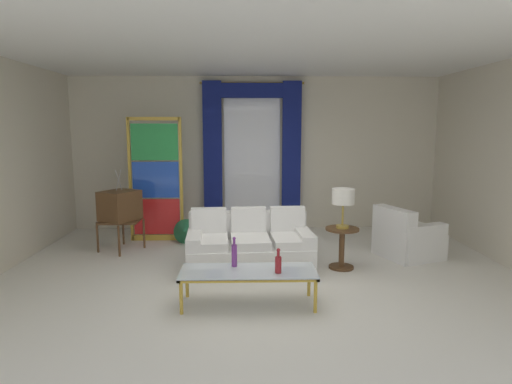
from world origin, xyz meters
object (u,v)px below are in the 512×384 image
coffee_table (248,273)px  armchair_white (406,239)px  stained_glass_divider (156,182)px  table_lamp_brass (343,198)px  couch_white_long (249,247)px  peacock_figurine (185,232)px  bottle_blue_decanter (278,263)px  round_side_table (342,244)px  bottle_crystal_tall (234,254)px  vintage_tv (120,207)px

coffee_table → armchair_white: size_ratio=1.48×
stained_glass_divider → table_lamp_brass: (2.97, -1.64, -0.03)m
couch_white_long → peacock_figurine: bearing=130.4°
coffee_table → armchair_white: bearing=35.6°
bottle_blue_decanter → stained_glass_divider: 3.62m
peacock_figurine → round_side_table: size_ratio=1.01×
couch_white_long → bottle_crystal_tall: 1.22m
peacock_figurine → armchair_white: bearing=-13.1°
bottle_crystal_tall → armchair_white: 3.13m
round_side_table → vintage_tv: bearing=163.5°
coffee_table → stained_glass_divider: 3.40m
round_side_table → stained_glass_divider: bearing=151.1°
stained_glass_divider → bottle_blue_decanter: bearing=-57.1°
bottle_crystal_tall → round_side_table: (1.52, 1.12, -0.20)m
couch_white_long → peacock_figurine: (-1.10, 1.29, -0.08)m
armchair_white → round_side_table: armchair_white is taller
couch_white_long → armchair_white: size_ratio=1.73×
bottle_crystal_tall → peacock_figurine: (-0.91, 2.47, -0.34)m
couch_white_long → coffee_table: (-0.03, -1.32, 0.07)m
bottle_blue_decanter → armchair_white: (2.15, 1.88, -0.23)m
couch_white_long → bottle_blue_decanter: 1.46m
peacock_figurine → stained_glass_divider: bearing=150.9°
bottle_crystal_tall → armchair_white: armchair_white is taller
vintage_tv → round_side_table: vintage_tv is taller
vintage_tv → table_lamp_brass: vintage_tv is taller
armchair_white → table_lamp_brass: 1.44m
bottle_crystal_tall → peacock_figurine: size_ratio=0.59×
coffee_table → bottle_blue_decanter: bearing=-16.4°
bottle_crystal_tall → armchair_white: bearing=31.7°
armchair_white → round_side_table: 1.24m
armchair_white → couch_white_long: bearing=-169.3°
stained_glass_divider → table_lamp_brass: 3.40m
stained_glass_divider → table_lamp_brass: bearing=-28.9°
coffee_table → stained_glass_divider: size_ratio=0.70×
bottle_crystal_tall → peacock_figurine: bearing=110.3°
bottle_crystal_tall → vintage_tv: (-1.93, 2.14, 0.17)m
stained_glass_divider → coffee_table: bearing=-61.0°
vintage_tv → table_lamp_brass: bearing=-16.5°
vintage_tv → stained_glass_divider: 0.85m
armchair_white → stained_glass_divider: stained_glass_divider is taller
round_side_table → table_lamp_brass: (0.00, 0.00, 0.67)m
stained_glass_divider → peacock_figurine: bearing=-29.1°
couch_white_long → bottle_blue_decanter: couch_white_long is taller
table_lamp_brass → vintage_tv: bearing=163.5°
coffee_table → table_lamp_brass: bearing=43.0°
stained_glass_divider → peacock_figurine: (0.54, -0.30, -0.84)m
vintage_tv → stained_glass_divider: bearing=52.9°
armchair_white → stained_glass_divider: (-4.10, 1.13, 0.77)m
couch_white_long → bottle_blue_decanter: bearing=-77.7°
peacock_figurine → table_lamp_brass: (2.43, -1.34, 0.81)m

